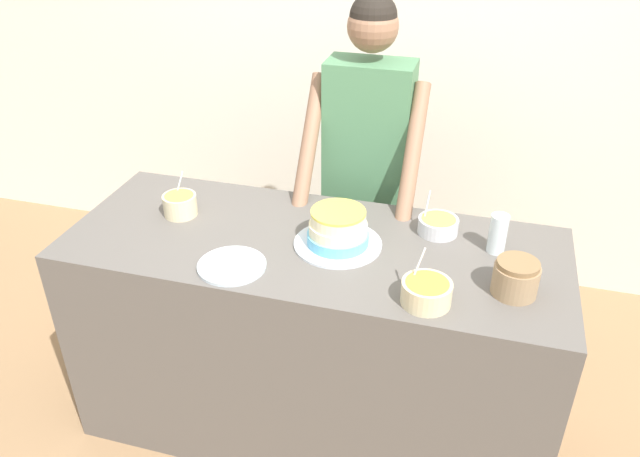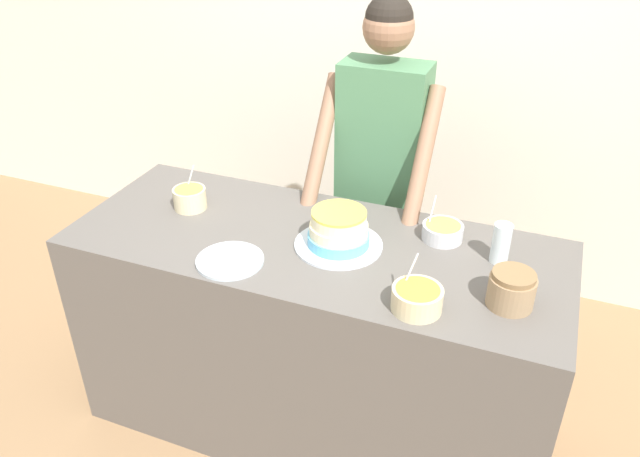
{
  "view_description": "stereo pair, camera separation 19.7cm",
  "coord_description": "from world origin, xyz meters",
  "px_view_note": "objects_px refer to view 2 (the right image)",
  "views": [
    {
      "loc": [
        0.56,
        -1.53,
        2.18
      ],
      "look_at": [
        0.04,
        0.33,
        1.02
      ],
      "focal_mm": 35.0,
      "sensor_mm": 36.0,
      "label": 1
    },
    {
      "loc": [
        0.75,
        -1.47,
        2.18
      ],
      "look_at": [
        0.04,
        0.33,
        1.02
      ],
      "focal_mm": 35.0,
      "sensor_mm": 36.0,
      "label": 2
    }
  ],
  "objects_px": {
    "frosting_bowl_yellow": "(443,231)",
    "drinking_glass": "(501,243)",
    "frosting_bowl_orange": "(417,298)",
    "ceramic_plate": "(230,261)",
    "cake": "(339,231)",
    "stoneware_jar": "(512,289)",
    "person_baker": "(381,153)",
    "frosting_bowl_olive": "(190,197)"
  },
  "relations": [
    {
      "from": "frosting_bowl_olive",
      "to": "ceramic_plate",
      "type": "height_order",
      "value": "frosting_bowl_olive"
    },
    {
      "from": "frosting_bowl_yellow",
      "to": "stoneware_jar",
      "type": "height_order",
      "value": "frosting_bowl_yellow"
    },
    {
      "from": "frosting_bowl_orange",
      "to": "drinking_glass",
      "type": "bearing_deg",
      "value": 61.41
    },
    {
      "from": "person_baker",
      "to": "frosting_bowl_orange",
      "type": "bearing_deg",
      "value": -65.86
    },
    {
      "from": "person_baker",
      "to": "ceramic_plate",
      "type": "distance_m",
      "value": 0.89
    },
    {
      "from": "ceramic_plate",
      "to": "drinking_glass",
      "type": "bearing_deg",
      "value": 21.99
    },
    {
      "from": "drinking_glass",
      "to": "cake",
      "type": "bearing_deg",
      "value": -168.37
    },
    {
      "from": "frosting_bowl_orange",
      "to": "drinking_glass",
      "type": "distance_m",
      "value": 0.43
    },
    {
      "from": "drinking_glass",
      "to": "stoneware_jar",
      "type": "bearing_deg",
      "value": -74.51
    },
    {
      "from": "person_baker",
      "to": "frosting_bowl_orange",
      "type": "height_order",
      "value": "person_baker"
    },
    {
      "from": "cake",
      "to": "person_baker",
      "type": "bearing_deg",
      "value": 91.74
    },
    {
      "from": "frosting_bowl_orange",
      "to": "ceramic_plate",
      "type": "distance_m",
      "value": 0.69
    },
    {
      "from": "cake",
      "to": "drinking_glass",
      "type": "relative_size",
      "value": 2.2
    },
    {
      "from": "stoneware_jar",
      "to": "frosting_bowl_olive",
      "type": "bearing_deg",
      "value": 172.11
    },
    {
      "from": "cake",
      "to": "frosting_bowl_yellow",
      "type": "xyz_separation_m",
      "value": [
        0.35,
        0.19,
        -0.03
      ]
    },
    {
      "from": "frosting_bowl_yellow",
      "to": "frosting_bowl_olive",
      "type": "xyz_separation_m",
      "value": [
        -1.01,
        -0.14,
        0.01
      ]
    },
    {
      "from": "person_baker",
      "to": "drinking_glass",
      "type": "height_order",
      "value": "person_baker"
    },
    {
      "from": "drinking_glass",
      "to": "ceramic_plate",
      "type": "distance_m",
      "value": 0.96
    },
    {
      "from": "person_baker",
      "to": "cake",
      "type": "distance_m",
      "value": 0.59
    },
    {
      "from": "frosting_bowl_yellow",
      "to": "stoneware_jar",
      "type": "distance_m",
      "value": 0.43
    },
    {
      "from": "person_baker",
      "to": "frosting_bowl_yellow",
      "type": "relative_size",
      "value": 10.93
    },
    {
      "from": "person_baker",
      "to": "cake",
      "type": "height_order",
      "value": "person_baker"
    },
    {
      "from": "cake",
      "to": "drinking_glass",
      "type": "bearing_deg",
      "value": 11.63
    },
    {
      "from": "ceramic_plate",
      "to": "frosting_bowl_yellow",
      "type": "bearing_deg",
      "value": 32.95
    },
    {
      "from": "person_baker",
      "to": "frosting_bowl_olive",
      "type": "bearing_deg",
      "value": -140.74
    },
    {
      "from": "frosting_bowl_orange",
      "to": "stoneware_jar",
      "type": "height_order",
      "value": "frosting_bowl_orange"
    },
    {
      "from": "drinking_glass",
      "to": "stoneware_jar",
      "type": "height_order",
      "value": "drinking_glass"
    },
    {
      "from": "frosting_bowl_olive",
      "to": "stoneware_jar",
      "type": "xyz_separation_m",
      "value": [
        1.3,
        -0.18,
        0.01
      ]
    },
    {
      "from": "person_baker",
      "to": "frosting_bowl_yellow",
      "type": "bearing_deg",
      "value": -47.06
    },
    {
      "from": "frosting_bowl_olive",
      "to": "drinking_glass",
      "type": "xyz_separation_m",
      "value": [
        1.23,
        0.06,
        0.03
      ]
    },
    {
      "from": "frosting_bowl_yellow",
      "to": "ceramic_plate",
      "type": "relative_size",
      "value": 0.65
    },
    {
      "from": "frosting_bowl_yellow",
      "to": "frosting_bowl_orange",
      "type": "height_order",
      "value": "frosting_bowl_orange"
    },
    {
      "from": "person_baker",
      "to": "frosting_bowl_orange",
      "type": "xyz_separation_m",
      "value": [
        0.38,
        -0.84,
        -0.09
      ]
    },
    {
      "from": "frosting_bowl_orange",
      "to": "stoneware_jar",
      "type": "bearing_deg",
      "value": 25.83
    },
    {
      "from": "stoneware_jar",
      "to": "ceramic_plate",
      "type": "bearing_deg",
      "value": -173.19
    },
    {
      "from": "frosting_bowl_yellow",
      "to": "drinking_glass",
      "type": "bearing_deg",
      "value": -18.91
    },
    {
      "from": "frosting_bowl_yellow",
      "to": "drinking_glass",
      "type": "height_order",
      "value": "frosting_bowl_yellow"
    },
    {
      "from": "cake",
      "to": "stoneware_jar",
      "type": "bearing_deg",
      "value": -11.44
    },
    {
      "from": "frosting_bowl_yellow",
      "to": "drinking_glass",
      "type": "distance_m",
      "value": 0.24
    },
    {
      "from": "stoneware_jar",
      "to": "frosting_bowl_orange",
      "type": "bearing_deg",
      "value": -154.17
    },
    {
      "from": "frosting_bowl_orange",
      "to": "frosting_bowl_yellow",
      "type": "bearing_deg",
      "value": 91.74
    },
    {
      "from": "person_baker",
      "to": "stoneware_jar",
      "type": "height_order",
      "value": "person_baker"
    }
  ]
}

